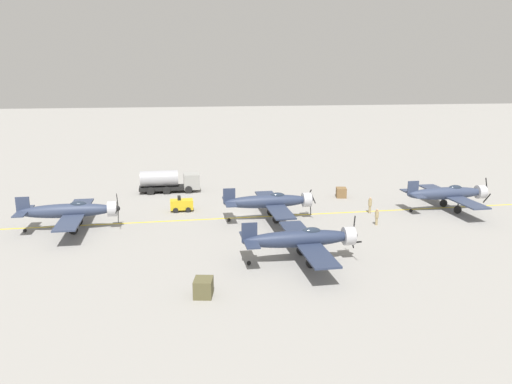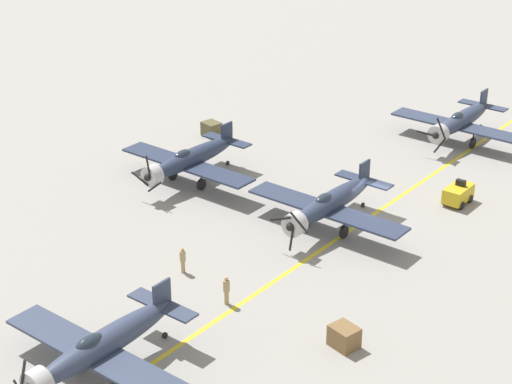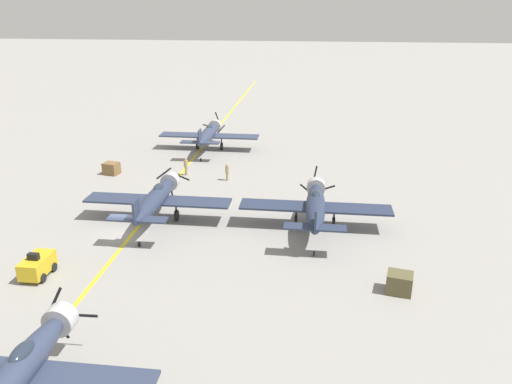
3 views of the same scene
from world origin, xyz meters
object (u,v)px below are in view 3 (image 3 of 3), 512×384
Objects in this scene: airplane_mid_center at (156,199)px; ground_crew_inspecting at (227,171)px; ground_crew_walking at (186,166)px; supply_crate_mid_lane at (399,283)px; airplane_far_center at (208,134)px; tow_tractor at (37,265)px; airplane_mid_right at (315,205)px; supply_crate_by_tanker at (111,168)px; airplane_near_center at (14,376)px.

airplane_mid_center reaches higher than ground_crew_inspecting.
ground_crew_walking is 1.20× the size of supply_crate_mid_lane.
airplane_far_center is at bearing 95.65° from airplane_mid_center.
ground_crew_inspecting is (9.11, 20.00, 0.17)m from tow_tractor.
ground_crew_walking is at bearing 77.78° from tow_tractor.
airplane_mid_right is 1.00× the size of airplane_far_center.
supply_crate_by_tanker is at bearing 132.54° from airplane_mid_center.
ground_crew_inspecting is at bearing 74.67° from airplane_mid_center.
ground_crew_inspecting is at bearing 65.50° from tow_tractor.
airplane_near_center is 6.82× the size of ground_crew_inspecting.
ground_crew_walking is (-13.42, 11.59, -1.00)m from airplane_mid_right.
tow_tractor is 1.67× the size of supply_crate_mid_lane.
airplane_mid_center is 8.04× the size of supply_crate_by_tanker.
ground_crew_walking is at bearing 143.06° from airplane_mid_right.
airplane_far_center is (-0.40, 41.70, -0.00)m from airplane_near_center.
airplane_mid_right reaches higher than tow_tractor.
airplane_mid_right is 17.76m from ground_crew_walking.
airplane_far_center is 4.62× the size of tow_tractor.
ground_crew_walking is at bearing 93.23° from airplane_near_center.
ground_crew_walking reaches higher than tow_tractor.
ground_crew_inspecting is (4.54, -1.13, -0.05)m from ground_crew_walking.
ground_crew_inspecting is at bearing 84.97° from airplane_near_center.
ground_crew_walking is at bearing -100.68° from airplane_far_center.
airplane_near_center is 41.70m from airplane_far_center.
ground_crew_inspecting is 12.37m from supply_crate_by_tanker.
airplane_near_center is 32.82m from supply_crate_by_tanker.
airplane_mid_center is at bearing -110.56° from ground_crew_inspecting.
ground_crew_inspecting is 1.13× the size of supply_crate_mid_lane.
supply_crate_mid_lane is at bearing -36.45° from supply_crate_by_tanker.
airplane_mid_right is at bearing -66.30° from airplane_far_center.
airplane_near_center is 1.00× the size of airplane_far_center.
supply_crate_mid_lane is at bearing 2.10° from tow_tractor.
tow_tractor is at bearing -107.37° from airplane_far_center.
airplane_mid_right is 6.46× the size of ground_crew_walking.
tow_tractor is 1.40× the size of ground_crew_walking.
supply_crate_mid_lane is (18.30, -29.68, -1.36)m from airplane_far_center.
supply_crate_by_tanker is at bearing 107.04° from airplane_near_center.
airplane_mid_center is at bearing 154.67° from supply_crate_mid_lane.
airplane_mid_center is 11.32m from ground_crew_inspecting.
ground_crew_walking is 27.61m from supply_crate_mid_lane.
airplane_mid_center is 11.74m from ground_crew_walking.
ground_crew_walking is (4.58, 21.13, 0.22)m from tow_tractor.
supply_crate_by_tanker is at bearing 143.55° from supply_crate_mid_lane.
supply_crate_by_tanker is at bearing 99.00° from tow_tractor.
supply_crate_by_tanker is (-8.64, 31.63, -1.39)m from airplane_near_center.
airplane_far_center reaches higher than supply_crate_by_tanker.
tow_tractor is at bearing -114.50° from ground_crew_inspecting.
airplane_far_center is at bearing 111.31° from ground_crew_inspecting.
ground_crew_walking is at bearing 4.86° from supply_crate_by_tanker.
airplane_mid_right is at bearing 60.44° from airplane_near_center.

